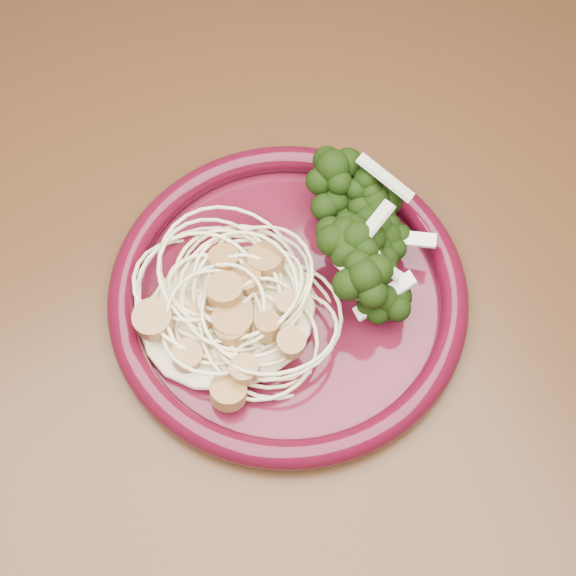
# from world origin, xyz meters

# --- Properties ---
(dining_table) EXTENTS (1.20, 0.80, 0.75)m
(dining_table) POSITION_xyz_m (0.00, 0.00, 0.65)
(dining_table) COLOR #472814
(dining_table) RESTS_ON ground
(dinner_plate) EXTENTS (0.30, 0.30, 0.02)m
(dinner_plate) POSITION_xyz_m (0.12, -0.04, 0.76)
(dinner_plate) COLOR #460C1A
(dinner_plate) RESTS_ON dining_table
(spaghetti_pile) EXTENTS (0.14, 0.13, 0.03)m
(spaghetti_pile) POSITION_xyz_m (0.07, -0.04, 0.77)
(spaghetti_pile) COLOR beige
(spaghetti_pile) RESTS_ON dinner_plate
(scallop_cluster) EXTENTS (0.15, 0.15, 0.05)m
(scallop_cluster) POSITION_xyz_m (0.07, -0.04, 0.81)
(scallop_cluster) COLOR #A6773F
(scallop_cluster) RESTS_ON spaghetti_pile
(broccoli_pile) EXTENTS (0.10, 0.16, 0.05)m
(broccoli_pile) POSITION_xyz_m (0.18, -0.05, 0.78)
(broccoli_pile) COLOR black
(broccoli_pile) RESTS_ON dinner_plate
(onion_garnish) EXTENTS (0.07, 0.10, 0.06)m
(onion_garnish) POSITION_xyz_m (0.18, -0.05, 0.82)
(onion_garnish) COLOR beige
(onion_garnish) RESTS_ON broccoli_pile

